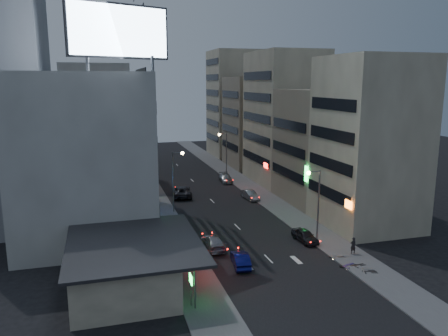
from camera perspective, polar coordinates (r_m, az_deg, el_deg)
name	(u,v)px	position (r m, az deg, el deg)	size (l,w,h in m)	color
ground	(285,276)	(40.55, 7.99, -13.80)	(180.00, 180.00, 0.00)	black
sidewalk_left	(154,198)	(66.07, -9.19, -3.84)	(4.00, 120.00, 0.12)	#4C4C4F
sidewalk_right	(254,190)	(69.69, 3.99, -2.93)	(4.00, 120.00, 0.12)	#4C4C4F
food_court	(124,264)	(38.53, -12.94, -12.14)	(11.00, 13.00, 3.88)	#C4B799
white_building	(85,151)	(54.05, -17.68, 2.10)	(14.00, 24.00, 18.00)	#B7B7B2
grey_tower	(0,82)	(57.41, -27.24, 9.94)	(10.00, 14.00, 34.00)	gray
shophouse_near	(369,143)	(53.85, 18.40, 3.10)	(10.00, 11.00, 20.00)	#C4B799
shophouse_mid	(324,146)	(64.07, 12.88, 2.81)	(11.00, 12.00, 16.00)	gray
shophouse_far	(284,118)	(75.09, 7.84, 6.49)	(10.00, 14.00, 22.00)	#C4B799
far_left_a	(97,123)	(78.74, -16.23, 5.64)	(11.00, 10.00, 20.00)	#B7B7B2
far_left_b	(95,130)	(91.92, -16.48, 4.80)	(12.00, 10.00, 15.00)	gray
far_right_a	(256,122)	(89.30, 4.20, 6.02)	(11.00, 12.00, 18.00)	gray
far_right_b	(237,104)	(102.46, 1.75, 8.39)	(12.00, 12.00, 24.00)	#C4B799
billboard	(119,31)	(43.69, -13.52, 16.95)	(9.52, 3.75, 6.20)	#595B60
street_lamp_right_near	(315,197)	(46.29, 11.85, -3.67)	(1.60, 0.44, 8.02)	#595B60
street_lamp_left	(176,173)	(57.42, -6.30, -0.60)	(1.60, 0.44, 8.02)	#595B60
street_lamp_right_far	(224,149)	(77.32, 0.04, 2.52)	(1.60, 0.44, 8.02)	#595B60
parked_car_right_near	(305,236)	(48.61, 10.54, -8.69)	(1.59, 3.96, 1.35)	#29282E
parked_car_right_mid	(250,195)	(64.51, 3.41, -3.53)	(1.40, 4.01, 1.32)	#A8ACB0
parked_car_left	(182,191)	(66.09, -5.52, -3.07)	(2.67, 5.78, 1.61)	#28272D
parked_car_right_far	(226,178)	(75.32, 0.23, -1.33)	(1.92, 4.73, 1.37)	#9A9EA2
road_car_blue	(240,259)	(41.90, 2.14, -11.83)	(1.42, 4.07, 1.34)	navy
road_car_silver	(213,242)	(45.98, -1.46, -9.66)	(1.92, 4.72, 1.37)	#9FA0A7
person	(353,245)	(46.20, 16.51, -9.67)	(0.61, 0.40, 1.68)	black
scooter_black_a	(377,266)	(42.91, 19.38, -11.97)	(1.70, 0.57, 1.04)	black
scooter_silver_a	(374,264)	(43.28, 19.06, -11.73)	(1.72, 0.57, 1.05)	#A3A6AA
scooter_blue	(353,257)	(43.99, 16.47, -11.08)	(1.98, 0.66, 1.21)	navy
scooter_black_b	(363,258)	(44.23, 17.71, -11.13)	(1.74, 0.58, 1.06)	black
scooter_silver_b	(342,250)	(45.53, 15.19, -10.35)	(1.69, 0.56, 1.03)	#989B9F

